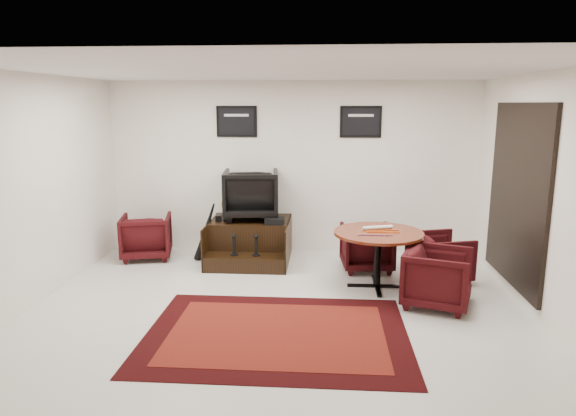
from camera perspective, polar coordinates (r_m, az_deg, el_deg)
The scene contains 16 objects.
ground at distance 6.38m, azimuth -1.04°, elevation -10.93°, with size 6.00×6.00×0.00m, color silver.
room_shell at distance 6.03m, azimuth 2.89°, elevation 5.32°, with size 6.02×5.02×2.81m.
area_rug at distance 5.69m, azimuth -1.26°, elevation -13.77°, with size 2.81×2.11×0.01m.
shine_podium at distance 8.16m, azimuth -4.19°, elevation -3.72°, with size 1.24×1.28×0.64m.
shine_chair at distance 8.12m, azimuth -4.14°, elevation 1.83°, with size 0.84×0.79×0.87m, color black.
shoes_pair at distance 8.12m, azimuth -7.29°, elevation -1.01°, with size 0.25×0.29×0.09m.
polish_kit at distance 7.79m, azimuth -1.51°, elevation -1.44°, with size 0.29×0.20×0.10m, color black.
umbrella_black at distance 8.15m, azimuth -9.23°, elevation -2.82°, with size 0.33×0.12×0.87m, color black, non-canonical shape.
umbrella_hooked at distance 8.21m, azimuth -9.11°, elevation -2.47°, with size 0.35×0.13×0.94m, color black, non-canonical shape.
armchair_side at distance 8.50m, azimuth -15.47°, elevation -2.83°, with size 0.75×0.71×0.77m, color black.
meeting_table at distance 6.92m, azimuth 10.00°, elevation -3.35°, with size 1.18×1.18×0.77m.
table_chair_back at distance 7.73m, azimuth 8.75°, elevation -4.09°, with size 0.72×0.68×0.74m, color black.
table_chair_window at distance 7.47m, azimuth 16.54°, elevation -5.03°, with size 0.72×0.67×0.74m, color black.
table_chair_corner at distance 6.54m, azimuth 16.32°, elevation -7.16°, with size 0.76×0.72×0.79m, color black.
paper_roll at distance 7.02m, azimuth 9.92°, elevation -2.14°, with size 0.05×0.05×0.42m, color silver.
table_clutter at distance 6.84m, azimuth 10.27°, elevation -2.67°, with size 0.57×0.34×0.01m.
Camera 1 is at (0.53, -5.87, 2.44)m, focal length 32.00 mm.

